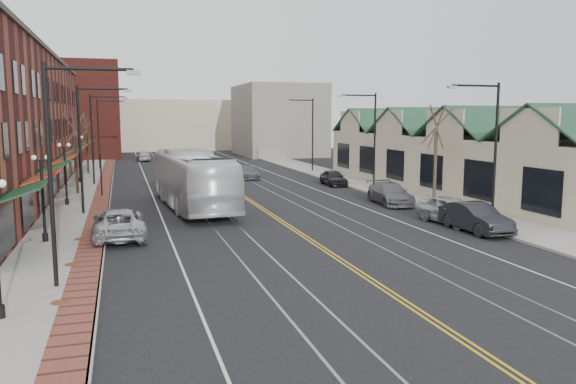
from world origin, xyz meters
TOP-DOWN VIEW (x-y plane):
  - ground at (0.00, 0.00)m, footprint 160.00×160.00m
  - sidewalk_left at (-12.00, 20.00)m, footprint 4.00×120.00m
  - sidewalk_right at (12.00, 20.00)m, footprint 4.00×120.00m
  - building_right at (18.00, 20.00)m, footprint 8.00×36.00m
  - backdrop_left at (-16.00, 70.00)m, footprint 14.00×18.00m
  - backdrop_mid at (0.00, 85.00)m, footprint 22.00×14.00m
  - backdrop_right at (15.00, 65.00)m, footprint 12.00×16.00m
  - streetlight_l_0 at (-11.05, 0.00)m, footprint 3.33×0.25m
  - streetlight_l_1 at (-11.05, 16.00)m, footprint 3.33×0.25m
  - streetlight_l_2 at (-11.05, 32.00)m, footprint 3.33×0.25m
  - streetlight_l_3 at (-11.05, 48.00)m, footprint 3.33×0.25m
  - streetlight_r_0 at (11.05, 6.00)m, footprint 3.33×0.25m
  - streetlight_r_1 at (11.05, 22.00)m, footprint 3.33×0.25m
  - streetlight_r_2 at (11.05, 38.00)m, footprint 3.33×0.25m
  - lamppost_l_1 at (-12.80, 8.00)m, footprint 0.84×0.28m
  - lamppost_l_2 at (-12.80, 20.00)m, footprint 0.84×0.28m
  - lamppost_l_3 at (-12.80, 34.00)m, footprint 0.84×0.28m
  - tree_left_near at (-12.50, 26.00)m, footprint 1.78×1.37m
  - tree_left_far at (-12.50, 42.00)m, footprint 1.66×1.28m
  - tree_right_mid at (12.50, 14.00)m, footprint 1.90×1.46m
  - manhole_near at (-11.20, -2.00)m, footprint 0.60×0.60m
  - manhole_mid at (-11.20, 3.00)m, footprint 0.60×0.60m
  - manhole_far at (-11.20, 8.00)m, footprint 0.60×0.60m
  - traffic_signal at (-10.60, 24.00)m, footprint 0.18×0.15m
  - transit_bus at (-4.45, 16.85)m, footprint 4.33×14.15m
  - parked_suv at (-9.30, 8.37)m, footprint 2.67×5.63m
  - parked_car_a at (9.30, 6.80)m, footprint 2.52×5.03m
  - parked_car_b at (9.30, 4.51)m, footprint 1.79×4.86m
  - parked_car_c at (9.30, 14.59)m, footprint 2.64×5.43m
  - parked_car_d at (9.30, 25.80)m, footprint 1.89×4.24m
  - distant_car_left at (-2.92, 46.80)m, footprint 1.65×4.40m
  - distant_car_right at (3.05, 33.51)m, footprint 1.90×4.59m
  - distant_car_far at (-6.10, 58.56)m, footprint 1.89×4.43m

SIDE VIEW (x-z plane):
  - ground at x=0.00m, z-range 0.00..0.00m
  - sidewalk_left at x=-12.00m, z-range 0.00..0.15m
  - sidewalk_right at x=12.00m, z-range 0.00..0.15m
  - manhole_near at x=-11.20m, z-range 0.15..0.17m
  - manhole_mid at x=-11.20m, z-range 0.15..0.17m
  - manhole_far at x=-11.20m, z-range 0.15..0.17m
  - distant_car_right at x=3.05m, z-range 0.00..1.33m
  - parked_car_d at x=9.30m, z-range 0.00..1.42m
  - distant_car_left at x=-2.92m, z-range 0.00..1.44m
  - distant_car_far at x=-6.10m, z-range 0.00..1.49m
  - parked_car_c at x=9.30m, z-range 0.00..1.52m
  - parked_suv at x=-9.30m, z-range 0.00..1.55m
  - parked_car_b at x=9.30m, z-range 0.00..1.59m
  - parked_car_a at x=9.30m, z-range 0.00..1.64m
  - transit_bus at x=-4.45m, z-range 0.00..3.88m
  - lamppost_l_1 at x=-12.80m, z-range 0.07..4.34m
  - lamppost_l_2 at x=-12.80m, z-range 0.07..4.34m
  - lamppost_l_3 at x=-12.80m, z-range 0.07..4.34m
  - building_right at x=18.00m, z-range 0.00..4.60m
  - traffic_signal at x=-10.60m, z-range 0.45..4.25m
  - tree_left_far at x=-12.50m, z-range 0.26..6.29m
  - tree_left_near at x=-12.50m, z-range 0.27..6.75m
  - tree_right_mid at x=12.50m, z-range 0.28..7.22m
  - backdrop_mid at x=0.00m, z-range 0.00..9.00m
  - streetlight_l_0 at x=-11.05m, z-range 1.03..9.03m
  - streetlight_l_1 at x=-11.05m, z-range 1.03..9.03m
  - streetlight_l_2 at x=-11.05m, z-range 1.03..9.03m
  - streetlight_l_3 at x=-11.05m, z-range 1.03..9.03m
  - streetlight_r_0 at x=11.05m, z-range 1.03..9.03m
  - streetlight_r_1 at x=11.05m, z-range 1.03..9.03m
  - streetlight_r_2 at x=11.05m, z-range 1.03..9.03m
  - backdrop_right at x=15.00m, z-range 0.00..11.00m
  - backdrop_left at x=-16.00m, z-range 0.00..14.00m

